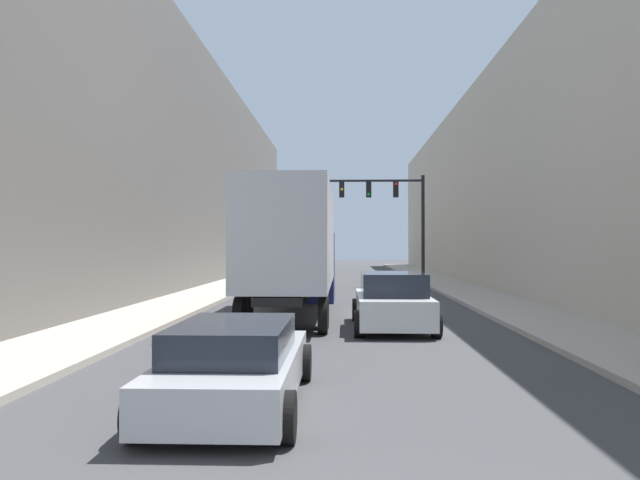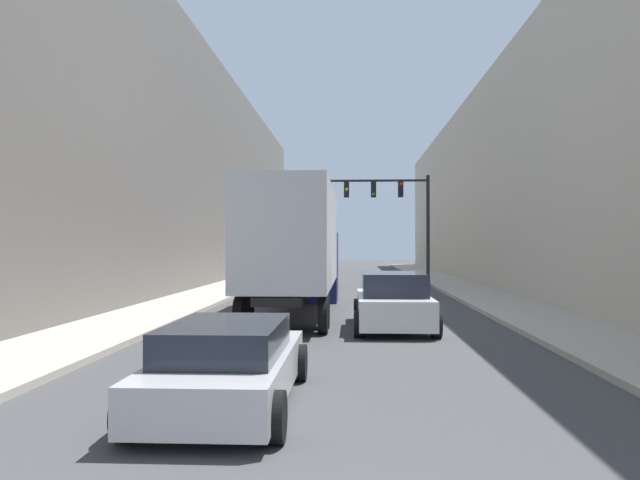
% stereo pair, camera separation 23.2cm
% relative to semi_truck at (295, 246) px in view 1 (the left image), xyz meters
% --- Properties ---
extents(sidewalk_right, '(2.87, 80.00, 0.15)m').
position_rel_semi_truck_xyz_m(sidewalk_right, '(7.81, 11.95, -2.28)').
color(sidewalk_right, '#B2A899').
rests_on(sidewalk_right, ground).
extents(sidewalk_left, '(2.87, 80.00, 0.15)m').
position_rel_semi_truck_xyz_m(sidewalk_left, '(-4.81, 11.95, -2.28)').
color(sidewalk_left, '#B2A899').
rests_on(sidewalk_left, ground).
extents(building_right, '(6.00, 80.00, 11.87)m').
position_rel_semi_truck_xyz_m(building_right, '(12.24, 11.95, 3.58)').
color(building_right, '#BCB29E').
rests_on(building_right, ground).
extents(building_left, '(6.00, 80.00, 13.75)m').
position_rel_semi_truck_xyz_m(building_left, '(-9.24, 11.95, 4.52)').
color(building_left, '#66605B').
rests_on(building_left, ground).
extents(semi_truck, '(2.54, 12.39, 4.25)m').
position_rel_semi_truck_xyz_m(semi_truck, '(0.00, 0.00, 0.00)').
color(semi_truck, silver).
rests_on(semi_truck, ground).
extents(sedan_car, '(2.05, 4.77, 1.26)m').
position_rel_semi_truck_xyz_m(sedan_car, '(0.08, -12.34, -1.74)').
color(sedan_car, '#B7B7BC').
rests_on(sedan_car, ground).
extents(suv_car, '(2.22, 4.82, 1.60)m').
position_rel_semi_truck_xyz_m(suv_car, '(3.06, -3.68, -1.59)').
color(suv_car, silver).
rests_on(suv_car, ground).
extents(traffic_signal_gantry, '(6.31, 0.35, 6.39)m').
position_rel_semi_truck_xyz_m(traffic_signal_gantry, '(4.54, 14.36, 2.21)').
color(traffic_signal_gantry, black).
rests_on(traffic_signal_gantry, ground).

